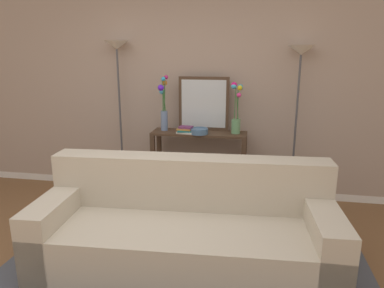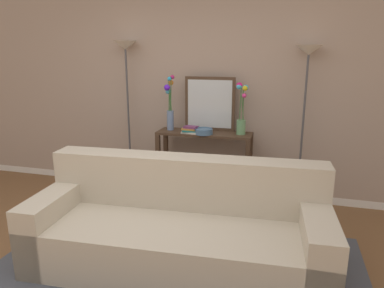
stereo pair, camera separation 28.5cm
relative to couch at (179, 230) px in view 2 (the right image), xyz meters
The scene contains 12 objects.
back_wall 2.12m from the couch, 102.82° to the left, with size 12.00×0.15×3.04m.
area_rug 0.35m from the couch, 88.65° to the right, with size 3.05×1.97×0.01m.
couch is the anchor object (origin of this frame).
console_table 1.39m from the couch, 94.85° to the left, with size 1.11×0.33×0.85m.
floor_lamp_left 2.19m from the couch, 127.44° to the left, with size 0.28×0.28×1.89m.
floor_lamp_right 2.10m from the couch, 56.37° to the left, with size 0.28×0.28×1.83m.
wall_mirror 1.72m from the couch, 93.24° to the left, with size 0.60×0.02×0.63m.
vase_tall_flowers 1.70m from the couch, 111.48° to the left, with size 0.12×0.12×0.65m.
vase_short_flowers 1.62m from the couch, 77.27° to the left, with size 0.14×0.10×0.58m.
fruit_bowl 1.39m from the couch, 94.46° to the left, with size 0.20×0.20×0.07m.
book_stack 1.43m from the couch, 101.40° to the left, with size 0.21×0.17×0.08m.
book_row_under_console 1.45m from the couch, 107.98° to the left, with size 0.27×0.17×0.13m.
Camera 2 is at (1.21, -1.95, 1.76)m, focal length 33.10 mm.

